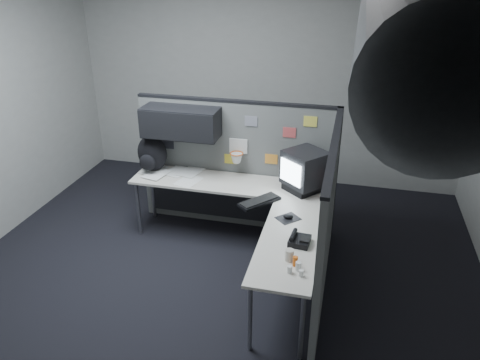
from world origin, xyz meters
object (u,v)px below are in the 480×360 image
(phone, at_px, (299,240))
(backpack, at_px, (152,154))
(monitor, at_px, (305,170))
(desk, at_px, (243,204))
(keyboard, at_px, (259,201))

(phone, height_order, backpack, backpack)
(phone, xyz_separation_m, backpack, (-1.96, 1.20, 0.18))
(backpack, bearing_deg, monitor, 17.50)
(desk, distance_m, backpack, 1.33)
(phone, distance_m, backpack, 2.31)
(desk, distance_m, monitor, 0.78)
(desk, xyz_separation_m, keyboard, (0.21, -0.14, 0.14))
(phone, bearing_deg, desk, 146.34)
(keyboard, bearing_deg, monitor, 40.27)
(monitor, distance_m, keyboard, 0.65)
(desk, height_order, keyboard, keyboard)
(desk, distance_m, phone, 1.11)
(keyboard, distance_m, phone, 0.85)
(monitor, bearing_deg, keyboard, -138.72)
(keyboard, relative_size, backpack, 1.05)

